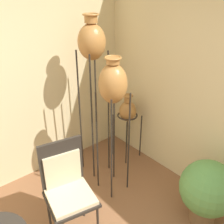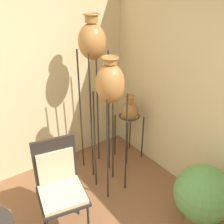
# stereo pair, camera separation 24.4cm
# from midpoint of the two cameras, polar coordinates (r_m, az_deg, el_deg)

# --- Properties ---
(vase_stand_tall) EXTENTS (0.33, 0.33, 2.11)m
(vase_stand_tall) POSITION_cam_midpoint_polar(r_m,az_deg,el_deg) (3.12, -6.73, 14.17)
(vase_stand_tall) COLOR #28231E
(vase_stand_tall) RESTS_ON ground_plane
(vase_stand_medium) EXTENTS (0.32, 0.32, 1.74)m
(vase_stand_medium) POSITION_cam_midpoint_polar(r_m,az_deg,el_deg) (2.83, -2.29, 5.63)
(vase_stand_medium) COLOR #28231E
(vase_stand_medium) RESTS_ON ground_plane
(vase_stand_short) EXTENTS (0.31, 0.31, 1.01)m
(vase_stand_short) POSITION_cam_midpoint_polar(r_m,az_deg,el_deg) (3.74, 1.54, -0.02)
(vase_stand_short) COLOR #28231E
(vase_stand_short) RESTS_ON ground_plane
(chair) EXTENTS (0.54, 0.53, 1.08)m
(chair) POSITION_cam_midpoint_polar(r_m,az_deg,el_deg) (2.74, -12.37, -15.39)
(chair) COLOR #28231E
(chair) RESTS_ON ground_plane
(potted_plant) EXTENTS (0.60, 0.60, 0.78)m
(potted_plant) POSITION_cam_midpoint_polar(r_m,az_deg,el_deg) (3.03, 17.85, -15.96)
(potted_plant) COLOR brown
(potted_plant) RESTS_ON ground_plane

